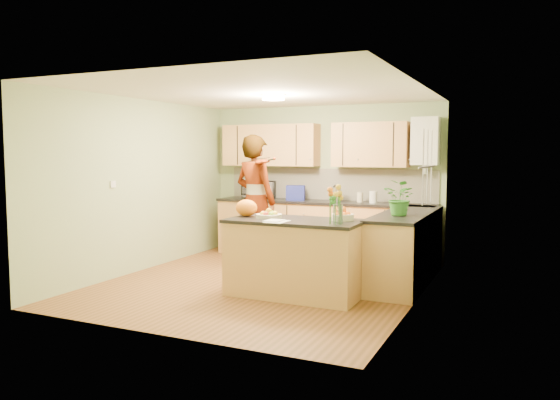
% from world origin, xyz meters
% --- Properties ---
extents(floor, '(4.50, 4.50, 0.00)m').
position_xyz_m(floor, '(0.00, 0.00, 0.00)').
color(floor, brown).
rests_on(floor, ground).
extents(ceiling, '(4.00, 4.50, 0.02)m').
position_xyz_m(ceiling, '(0.00, 0.00, 2.50)').
color(ceiling, silver).
rests_on(ceiling, wall_back).
extents(wall_back, '(4.00, 0.02, 2.50)m').
position_xyz_m(wall_back, '(0.00, 2.25, 1.25)').
color(wall_back, '#99B07D').
rests_on(wall_back, floor).
extents(wall_front, '(4.00, 0.02, 2.50)m').
position_xyz_m(wall_front, '(0.00, -2.25, 1.25)').
color(wall_front, '#99B07D').
rests_on(wall_front, floor).
extents(wall_left, '(0.02, 4.50, 2.50)m').
position_xyz_m(wall_left, '(-2.00, 0.00, 1.25)').
color(wall_left, '#99B07D').
rests_on(wall_left, floor).
extents(wall_right, '(0.02, 4.50, 2.50)m').
position_xyz_m(wall_right, '(2.00, 0.00, 1.25)').
color(wall_right, '#99B07D').
rests_on(wall_right, floor).
extents(back_counter, '(3.64, 0.62, 0.94)m').
position_xyz_m(back_counter, '(0.10, 1.95, 0.47)').
color(back_counter, '#BD7E4B').
rests_on(back_counter, floor).
extents(right_counter, '(0.62, 2.24, 0.94)m').
position_xyz_m(right_counter, '(1.70, 0.85, 0.47)').
color(right_counter, '#BD7E4B').
rests_on(right_counter, floor).
extents(splashback, '(3.60, 0.02, 0.52)m').
position_xyz_m(splashback, '(0.10, 2.23, 1.20)').
color(splashback, '#EDE5CE').
rests_on(splashback, back_counter).
extents(upper_cabinets, '(3.20, 0.34, 0.70)m').
position_xyz_m(upper_cabinets, '(-0.18, 2.08, 1.85)').
color(upper_cabinets, '#BD7E4B').
rests_on(upper_cabinets, wall_back).
extents(boiler, '(0.40, 0.30, 0.86)m').
position_xyz_m(boiler, '(1.70, 2.09, 1.90)').
color(boiler, silver).
rests_on(boiler, wall_back).
extents(window_right, '(0.01, 1.30, 1.05)m').
position_xyz_m(window_right, '(1.99, 0.60, 1.55)').
color(window_right, silver).
rests_on(window_right, wall_right).
extents(light_switch, '(0.02, 0.09, 0.09)m').
position_xyz_m(light_switch, '(-1.99, -0.60, 1.30)').
color(light_switch, silver).
rests_on(light_switch, wall_left).
extents(ceiling_lamp, '(0.30, 0.30, 0.07)m').
position_xyz_m(ceiling_lamp, '(0.00, 0.30, 2.46)').
color(ceiling_lamp, '#FFEABF').
rests_on(ceiling_lamp, ceiling).
extents(peninsula_island, '(1.62, 0.83, 0.93)m').
position_xyz_m(peninsula_island, '(0.61, -0.38, 0.46)').
color(peninsula_island, '#BD7E4B').
rests_on(peninsula_island, floor).
extents(fruit_dish, '(0.32, 0.32, 0.11)m').
position_xyz_m(fruit_dish, '(0.26, -0.38, 0.97)').
color(fruit_dish, beige).
rests_on(fruit_dish, peninsula_island).
extents(orange_bowl, '(0.26, 0.26, 0.15)m').
position_xyz_m(orange_bowl, '(1.16, -0.23, 0.99)').
color(orange_bowl, beige).
rests_on(orange_bowl, peninsula_island).
extents(flower_vase, '(0.26, 0.26, 0.48)m').
position_xyz_m(flower_vase, '(1.21, -0.56, 1.25)').
color(flower_vase, silver).
rests_on(flower_vase, peninsula_island).
extents(orange_bag, '(0.33, 0.30, 0.21)m').
position_xyz_m(orange_bag, '(-0.08, -0.33, 1.03)').
color(orange_bag, orange).
rests_on(orange_bag, peninsula_island).
extents(papers, '(0.22, 0.30, 0.01)m').
position_xyz_m(papers, '(0.51, -0.68, 0.93)').
color(papers, white).
rests_on(papers, peninsula_island).
extents(violinist, '(0.83, 0.66, 1.99)m').
position_xyz_m(violinist, '(-0.58, 0.90, 1.00)').
color(violinist, tan).
rests_on(violinist, floor).
extents(violin, '(0.59, 0.51, 0.15)m').
position_xyz_m(violin, '(-0.38, 0.68, 1.59)').
color(violin, '#4E0E04').
rests_on(violin, violinist).
extents(microwave, '(0.62, 0.49, 0.30)m').
position_xyz_m(microwave, '(-1.07, 1.97, 1.09)').
color(microwave, silver).
rests_on(microwave, back_counter).
extents(blue_box, '(0.35, 0.30, 0.24)m').
position_xyz_m(blue_box, '(-0.37, 1.95, 1.06)').
color(blue_box, navy).
rests_on(blue_box, back_counter).
extents(kettle, '(0.17, 0.17, 0.32)m').
position_xyz_m(kettle, '(0.33, 1.92, 1.07)').
color(kettle, '#ADADB2').
rests_on(kettle, back_counter).
extents(jar_cream, '(0.12, 0.12, 0.16)m').
position_xyz_m(jar_cream, '(0.71, 2.00, 1.02)').
color(jar_cream, beige).
rests_on(jar_cream, back_counter).
extents(jar_white, '(0.14, 0.14, 0.19)m').
position_xyz_m(jar_white, '(0.95, 1.93, 1.03)').
color(jar_white, silver).
rests_on(jar_white, back_counter).
extents(potted_plant, '(0.51, 0.48, 0.45)m').
position_xyz_m(potted_plant, '(1.70, 0.43, 1.16)').
color(potted_plant, '#2F7426').
rests_on(potted_plant, right_counter).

